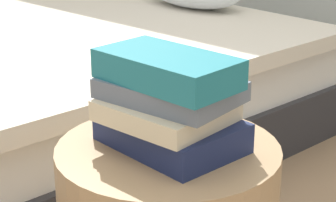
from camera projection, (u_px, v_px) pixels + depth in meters
name	position (u px, v px, depth m)	size (l,w,h in m)	color
bed	(52.00, 88.00, 2.46)	(1.67, 2.11, 0.62)	#2D2D33
book_navy	(173.00, 132.00, 1.26)	(0.28, 0.20, 0.06)	#19234C
book_cream	(165.00, 110.00, 1.23)	(0.23, 0.21, 0.04)	beige
book_slate	(171.00, 90.00, 1.22)	(0.27, 0.19, 0.04)	slate
book_teal	(167.00, 69.00, 1.19)	(0.28, 0.15, 0.06)	#1E727F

